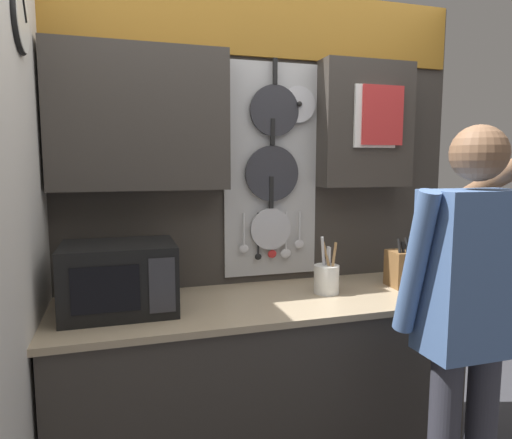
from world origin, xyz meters
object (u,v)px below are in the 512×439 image
(microwave, at_px, (119,278))
(utensil_crock, at_px, (327,278))
(knife_block, at_px, (400,268))
(person, at_px, (468,305))

(microwave, bearing_deg, utensil_crock, 0.06)
(microwave, xyz_separation_m, knife_block, (1.43, 0.00, -0.05))
(knife_block, bearing_deg, person, -102.12)
(microwave, height_order, person, person)
(microwave, distance_m, person, 1.45)
(knife_block, bearing_deg, microwave, -179.97)
(utensil_crock, distance_m, person, 0.71)
(utensil_crock, height_order, person, person)
(microwave, bearing_deg, person, -26.64)
(microwave, xyz_separation_m, utensil_crock, (1.00, 0.00, -0.07))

